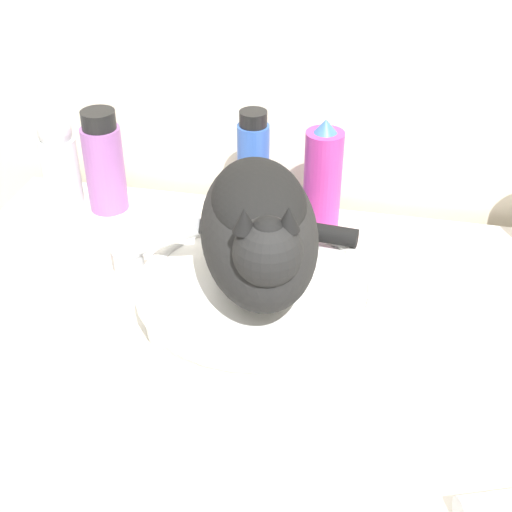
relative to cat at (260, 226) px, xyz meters
name	(u,v)px	position (x,y,z in m)	size (l,w,h in m)	color
vanity_counter	(261,500)	(0.00, 0.00, -0.56)	(1.02, 0.64, 0.83)	beige
sink_basin	(258,294)	(0.00, 0.01, -0.12)	(0.34, 0.34, 0.06)	white
cat	(260,226)	(0.00, 0.00, 0.00)	(0.24, 0.32, 0.18)	black
faucet	(137,249)	(-0.19, 0.03, -0.08)	(0.15, 0.05, 0.14)	silver
shampoo_bottle_tall	(253,172)	(-0.06, 0.24, -0.05)	(0.05, 0.05, 0.20)	#335BB7
mouthwash_bottle	(104,163)	(-0.32, 0.24, -0.06)	(0.07, 0.07, 0.18)	#93569E
spray_bottle_trigger	(322,181)	(0.05, 0.24, -0.05)	(0.06, 0.06, 0.20)	#B2338C
lotion_bottle_white	(60,161)	(-0.40, 0.24, -0.07)	(0.06, 0.06, 0.17)	silver
soap_bar	(44,327)	(-0.28, -0.10, -0.14)	(0.08, 0.05, 0.02)	beige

